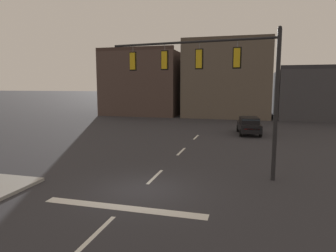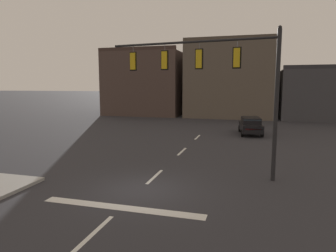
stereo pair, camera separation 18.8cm
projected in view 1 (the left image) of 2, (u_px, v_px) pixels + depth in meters
The scene contains 6 objects.
ground_plane at pixel (141, 190), 13.16m from camera, with size 400.00×400.00×0.00m, color #2B2B30.
stop_bar_paint at pixel (123, 208), 11.24m from camera, with size 6.40×0.50×0.01m, color silver.
lane_centreline at pixel (155, 177), 15.07m from camera, with size 0.16×26.40×0.01m.
signal_mast_near_side at pixel (214, 72), 14.96m from camera, with size 8.69×1.19×7.21m.
car_lot_nearside at pixel (249, 125), 28.04m from camera, with size 2.33×4.61×1.61m.
building_row at pixel (279, 87), 43.26m from camera, with size 54.19×12.51×10.86m.
Camera 1 is at (4.42, -11.92, 4.54)m, focal length 32.22 mm.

